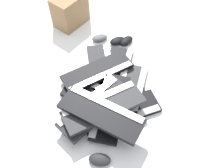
# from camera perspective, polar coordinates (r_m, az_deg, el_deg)

# --- Properties ---
(ground_plane) EXTENTS (3.20, 3.20, 0.00)m
(ground_plane) POSITION_cam_1_polar(r_m,az_deg,el_deg) (1.50, -2.24, -1.59)
(ground_plane) COLOR white
(keyboard_0) EXTENTS (0.18, 0.45, 0.03)m
(keyboard_0) POSITION_cam_1_polar(r_m,az_deg,el_deg) (1.48, 4.02, -2.18)
(keyboard_0) COLOR #232326
(keyboard_0) RESTS_ON ground
(keyboard_1) EXTENTS (0.18, 0.45, 0.03)m
(keyboard_1) POSITION_cam_1_polar(r_m,az_deg,el_deg) (1.57, 0.80, 2.52)
(keyboard_1) COLOR black
(keyboard_1) RESTS_ON ground
(keyboard_2) EXTENTS (0.29, 0.46, 0.03)m
(keyboard_2) POSITION_cam_1_polar(r_m,az_deg,el_deg) (1.59, -2.22, 3.19)
(keyboard_2) COLOR black
(keyboard_2) RESTS_ON ground
(keyboard_3) EXTENTS (0.46, 0.24, 0.03)m
(keyboard_3) POSITION_cam_1_polar(r_m,az_deg,el_deg) (1.46, -2.91, -2.93)
(keyboard_3) COLOR black
(keyboard_3) RESTS_ON ground
(keyboard_4) EXTENTS (0.45, 0.35, 0.03)m
(keyboard_4) POSITION_cam_1_polar(r_m,az_deg,el_deg) (1.41, 2.09, -6.36)
(keyboard_4) COLOR black
(keyboard_4) RESTS_ON ground
(keyboard_5) EXTENTS (0.43, 0.40, 0.03)m
(keyboard_5) POSITION_cam_1_polar(r_m,az_deg,el_deg) (1.54, -3.31, 2.86)
(keyboard_5) COLOR black
(keyboard_5) RESTS_ON keyboard_2
(keyboard_6) EXTENTS (0.16, 0.44, 0.03)m
(keyboard_6) POSITION_cam_1_polar(r_m,az_deg,el_deg) (1.39, -0.36, -5.14)
(keyboard_6) COLOR black
(keyboard_6) RESTS_ON keyboard_4
(keyboard_7) EXTENTS (0.37, 0.45, 0.03)m
(keyboard_7) POSITION_cam_1_polar(r_m,az_deg,el_deg) (1.36, -3.82, -5.28)
(keyboard_7) COLOR black
(keyboard_7) RESTS_ON keyboard_6
(keyboard_8) EXTENTS (0.44, 0.39, 0.03)m
(keyboard_8) POSITION_cam_1_polar(r_m,az_deg,el_deg) (1.32, -1.95, -5.22)
(keyboard_8) COLOR #232326
(keyboard_8) RESTS_ON keyboard_7
(keyboard_9) EXTENTS (0.46, 0.28, 0.03)m
(keyboard_9) POSITION_cam_1_polar(r_m,az_deg,el_deg) (1.26, -2.49, -6.62)
(keyboard_9) COLOR black
(keyboard_9) RESTS_ON keyboard_8
(mouse_0) EXTENTS (0.13, 0.11, 0.04)m
(mouse_0) POSITION_cam_1_polar(r_m,az_deg,el_deg) (1.78, -2.84, 10.46)
(mouse_0) COLOR #4C4C51
(mouse_0) RESTS_ON ground
(mouse_1) EXTENTS (0.11, 0.07, 0.04)m
(mouse_1) POSITION_cam_1_polar(r_m,az_deg,el_deg) (1.28, -2.85, -16.88)
(mouse_1) COLOR black
(mouse_1) RESTS_ON ground
(mouse_2) EXTENTS (0.13, 0.12, 0.04)m
(mouse_2) POSITION_cam_1_polar(r_m,az_deg,el_deg) (1.42, -2.26, -2.69)
(mouse_2) COLOR black
(mouse_2) RESTS_ON keyboard_3
(mouse_3) EXTENTS (0.12, 0.13, 0.04)m
(mouse_3) POSITION_cam_1_polar(r_m,az_deg,el_deg) (1.76, 3.31, 9.83)
(mouse_3) COLOR black
(mouse_3) RESTS_ON ground
(mouse_4) EXTENTS (0.13, 0.12, 0.04)m
(mouse_4) POSITION_cam_1_polar(r_m,az_deg,el_deg) (1.76, 1.24, 9.83)
(mouse_4) COLOR black
(mouse_4) RESTS_ON ground
(cable_0) EXTENTS (0.16, 0.49, 0.01)m
(cable_0) POSITION_cam_1_polar(r_m,az_deg,el_deg) (1.47, 4.21, -3.30)
(cable_0) COLOR black
(cable_0) RESTS_ON ground
(cardboard_box) EXTENTS (0.25, 0.28, 0.22)m
(cardboard_box) POSITION_cam_1_polar(r_m,az_deg,el_deg) (1.89, -9.57, 16.26)
(cardboard_box) COLOR olive
(cardboard_box) RESTS_ON ground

